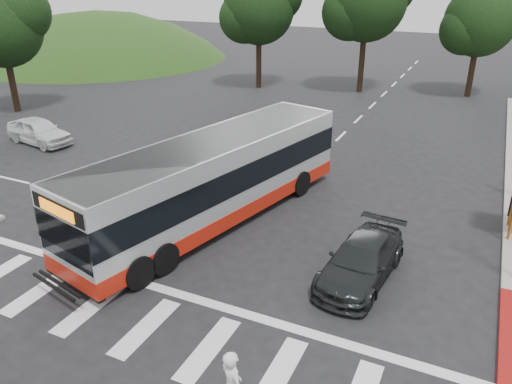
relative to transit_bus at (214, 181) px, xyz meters
The scene contains 12 objects.
ground 2.66m from the transit_bus, 45.47° to the right, with size 140.00×140.00×0.00m, color black.
curb_east 12.42m from the transit_bus, 31.89° to the left, with size 0.30×40.00×0.15m, color #9E9991.
curb_east_red 11.14m from the transit_bus, 18.44° to the right, with size 0.32×6.00×0.15m, color maroon.
hillside_nw 41.81m from the transit_bus, 136.96° to the left, with size 44.00×44.00×10.00m, color #224315.
crosswalk_ladder 6.85m from the transit_bus, 77.28° to the right, with size 18.00×2.60×0.01m, color silver.
tree_north_a 25.15m from the transit_bus, 91.06° to the left, with size 6.60×6.15×10.17m.
tree_north_b 27.91m from the transit_bus, 74.17° to the left, with size 5.72×5.33×8.43m.
tree_north_c 24.55m from the transit_bus, 110.54° to the left, with size 6.16×5.74×9.30m.
tree_west_a 22.55m from the transit_bus, 157.27° to the left, with size 5.72×5.33×8.43m.
transit_bus is the anchor object (origin of this frame).
dark_sedan 6.48m from the transit_bus, 14.37° to the right, with size 1.83×4.51×1.31m, color black.
west_car_white 14.18m from the transit_bus, 163.54° to the left, with size 1.72×4.26×1.45m, color silver.
Camera 1 is at (7.45, -13.68, 9.07)m, focal length 35.00 mm.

